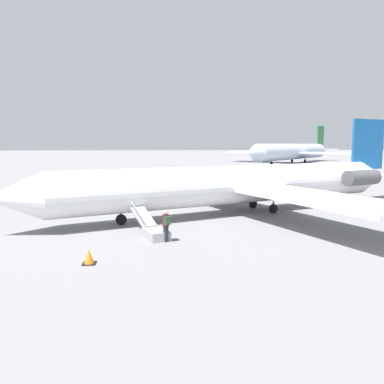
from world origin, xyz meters
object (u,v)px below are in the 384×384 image
at_px(passenger, 166,224).
at_px(airplane_far_right, 294,151).
at_px(airplane_main, 246,184).
at_px(boarding_stairs, 153,230).

bearing_deg(passenger, airplane_far_right, -46.88).
bearing_deg(airplane_main, boarding_stairs, 23.25).
bearing_deg(passenger, airplane_main, -59.66).
relative_size(airplane_far_right, passenger, 24.65).
relative_size(airplane_main, passenger, 18.90).
bearing_deg(airplane_main, passenger, 30.34).
distance_m(airplane_main, boarding_stairs, 10.24).
distance_m(airplane_far_right, boarding_stairs, 87.71).
bearing_deg(airplane_far_right, passenger, 16.69).
distance_m(airplane_far_right, passenger, 88.38).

